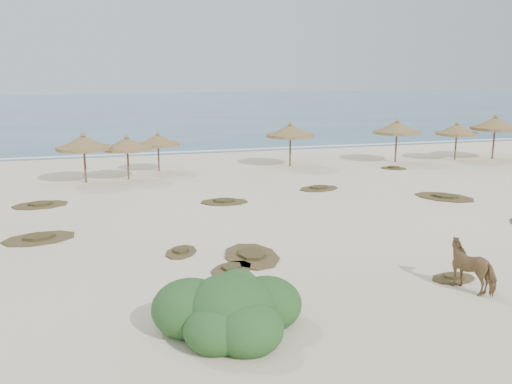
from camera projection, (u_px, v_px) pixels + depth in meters
ground at (300, 264)px, 18.62m from camera, size 160.00×160.00×0.00m
ocean at (135, 108)px, 89.10m from camera, size 200.00×100.00×0.01m
foam_line at (182, 152)px, 43.05m from camera, size 70.00×0.60×0.01m
palapa_1 at (84, 143)px, 31.30m from camera, size 3.80×3.80×2.83m
palapa_2 at (127, 144)px, 32.24m from camera, size 3.32×3.32×2.59m
palapa_3 at (158, 140)px, 34.76m from camera, size 3.30×3.30×2.47m
palapa_4 at (290, 131)px, 36.48m from camera, size 3.98×3.98×2.92m
palapa_5 at (397, 128)px, 38.03m from camera, size 3.74×3.74×2.97m
palapa_6 at (457, 130)px, 38.98m from camera, size 3.12×3.12×2.68m
palapa_7 at (495, 124)px, 39.42m from camera, size 3.40×3.40×3.13m
horse at (473, 266)px, 16.39m from camera, size 1.33×1.83×1.41m
bush at (230, 311)px, 13.76m from camera, size 3.75×3.30×1.68m
scrub_1 at (39, 238)px, 21.30m from camera, size 3.04×2.36×0.16m
scrub_2 at (181, 252)px, 19.75m from camera, size 1.60×1.85×0.16m
scrub_3 at (224, 202)px, 27.07m from camera, size 2.48×1.81×0.16m
scrub_5 at (445, 197)px, 28.06m from camera, size 3.31×3.47×0.16m
scrub_6 at (40, 205)px, 26.47m from camera, size 2.74×1.99×0.16m
scrub_7 at (319, 188)px, 30.05m from camera, size 2.48×1.88×0.16m
scrub_9 at (252, 255)px, 19.34m from camera, size 1.90×2.86×0.16m
scrub_10 at (394, 168)px, 36.04m from camera, size 1.96×1.82×0.16m
scrub_11 at (232, 268)px, 18.09m from camera, size 1.96×1.91×0.16m
scrub_12 at (453, 278)px, 17.31m from camera, size 1.45×0.98×0.16m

